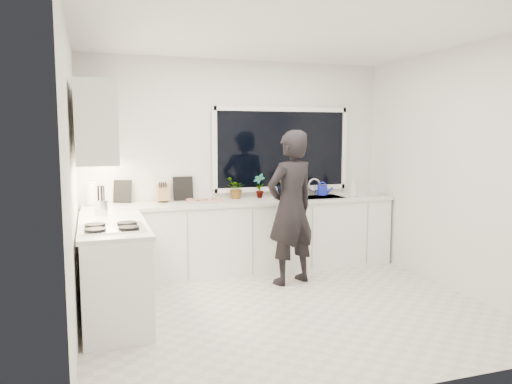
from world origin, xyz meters
name	(u,v)px	position (x,y,z in m)	size (l,w,h in m)	color
floor	(288,309)	(0.00, 0.00, -0.01)	(4.00, 3.50, 0.02)	beige
wall_back	(238,165)	(0.00, 1.76, 1.35)	(4.00, 0.02, 2.70)	white
wall_left	(71,182)	(-2.01, 0.00, 1.35)	(0.02, 3.50, 2.70)	white
wall_right	(457,171)	(2.01, 0.00, 1.35)	(0.02, 3.50, 2.70)	white
ceiling	(290,33)	(0.00, 0.00, 2.71)	(4.00, 3.50, 0.02)	white
window	(282,149)	(0.60, 1.73, 1.55)	(1.80, 0.02, 1.00)	black
base_cabinets_back	(245,237)	(0.00, 1.45, 0.44)	(3.92, 0.58, 0.88)	white
base_cabinets_left	(114,271)	(-1.67, 0.35, 0.44)	(0.58, 1.60, 0.88)	white
countertop_back	(245,202)	(0.00, 1.44, 0.90)	(3.94, 0.62, 0.04)	silver
countertop_left	(112,224)	(-1.67, 0.35, 0.90)	(0.62, 1.60, 0.04)	silver
upper_cabinets	(95,124)	(-1.79, 0.70, 1.85)	(0.34, 2.10, 0.70)	white
sink	(320,200)	(1.05, 1.45, 0.87)	(0.58, 0.42, 0.14)	silver
faucet	(314,187)	(1.05, 1.65, 1.03)	(0.03, 0.03, 0.22)	silver
stovetop	(112,227)	(-1.69, 0.00, 0.94)	(0.56, 0.48, 0.03)	black
person	(291,208)	(0.35, 0.79, 0.90)	(0.66, 0.43, 1.80)	black
pizza_tray	(204,201)	(-0.54, 1.42, 0.94)	(0.43, 0.32, 0.03)	silver
pizza	(204,200)	(-0.54, 1.42, 0.95)	(0.39, 0.28, 0.01)	red
watering_can	(322,190)	(1.16, 1.61, 0.98)	(0.14, 0.14, 0.13)	#1422C1
paper_towel_roll	(92,195)	(-1.84, 1.55, 1.05)	(0.11, 0.11, 0.26)	white
knife_block	(163,193)	(-1.02, 1.59, 1.03)	(0.13, 0.10, 0.22)	#976B46
utensil_crock	(101,208)	(-1.76, 0.80, 1.00)	(0.13, 0.13, 0.16)	silver
picture_frame_large	(122,191)	(-1.49, 1.69, 1.06)	(0.22, 0.02, 0.28)	black
picture_frame_small	(183,188)	(-0.75, 1.69, 1.07)	(0.25, 0.02, 0.30)	black
herb_plants	(264,186)	(0.30, 1.61, 1.07)	(1.15, 0.32, 0.33)	#26662D
soap_bottles	(360,187)	(1.56, 1.30, 1.04)	(0.44, 0.15, 0.27)	#D8BF66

